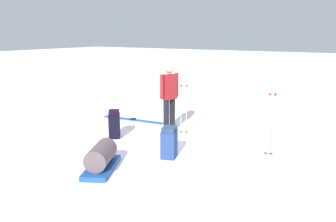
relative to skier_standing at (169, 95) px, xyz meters
The scene contains 8 objects.
ground_plane 1.17m from the skier_standing, 118.61° to the left, with size 80.00×80.00×0.00m, color white.
skier_standing is the anchor object (origin of this frame).
ski_pair_near 1.81m from the skier_standing, 16.13° to the right, with size 1.94×0.37×0.05m.
backpack_large_dark 1.87m from the skier_standing, 121.03° to the left, with size 0.38×0.44×0.63m.
backpack_bright 1.53m from the skier_standing, 50.89° to the left, with size 0.40×0.41×0.66m.
ski_poles_planted_near 2.64m from the skier_standing, behind, with size 0.17×0.10×1.30m.
ski_poles_planted_far 0.48m from the skier_standing, behind, with size 0.20×0.11×1.23m.
gear_sled 2.80m from the skier_standing, 93.85° to the left, with size 0.88×1.18×0.49m.
Camera 1 is at (-3.83, 6.28, 2.44)m, focal length 35.35 mm.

